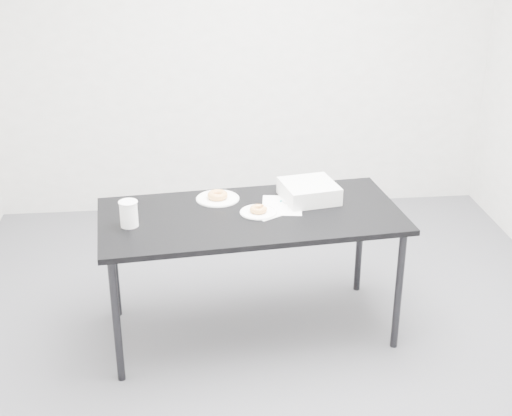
{
  "coord_description": "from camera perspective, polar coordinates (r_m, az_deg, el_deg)",
  "views": [
    {
      "loc": [
        -0.46,
        -3.57,
        2.44
      ],
      "look_at": [
        -0.1,
        0.02,
        0.84
      ],
      "focal_mm": 50.0,
      "sensor_mm": 36.0,
      "label": 1
    }
  ],
  "objects": [
    {
      "name": "donut_far",
      "position": [
        4.22,
        -3.09,
        1.04
      ],
      "size": [
        0.13,
        0.13,
        0.04
      ],
      "primitive_type": "torus",
      "rotation": [
        0.0,
        0.0,
        -0.06
      ],
      "color": "#DD8746",
      "rests_on": "plate_far"
    },
    {
      "name": "pen",
      "position": [
        4.23,
        2.63,
        0.78
      ],
      "size": [
        0.12,
        0.08,
        0.01
      ],
      "primitive_type": "cylinder",
      "rotation": [
        0.0,
        1.57,
        0.61
      ],
      "color": "#0D948C",
      "rests_on": "scorecard"
    },
    {
      "name": "cup_lid",
      "position": [
        4.2,
        2.72,
        0.62
      ],
      "size": [
        0.1,
        0.1,
        0.01
      ],
      "primitive_type": "cylinder",
      "color": "white",
      "rests_on": "table"
    },
    {
      "name": "wall_back",
      "position": [
        5.69,
        -1.11,
        12.83
      ],
      "size": [
        4.0,
        0.02,
        2.7
      ],
      "primitive_type": "cube",
      "color": "white",
      "rests_on": "floor"
    },
    {
      "name": "bakery_box",
      "position": [
        4.22,
        4.26,
        1.35
      ],
      "size": [
        0.36,
        0.36,
        0.1
      ],
      "primitive_type": "cube",
      "rotation": [
        0.0,
        0.0,
        0.19
      ],
      "color": "silver",
      "rests_on": "table"
    },
    {
      "name": "donut_near",
      "position": [
        4.03,
        0.2,
        -0.09
      ],
      "size": [
        0.13,
        0.13,
        0.03
      ],
      "primitive_type": "torus",
      "rotation": [
        0.0,
        0.0,
        0.41
      ],
      "color": "#DD8746",
      "rests_on": "plate_near"
    },
    {
      "name": "logo_patch",
      "position": [
        4.24,
        2.86,
        0.82
      ],
      "size": [
        0.05,
        0.05,
        0.0
      ],
      "primitive_type": "cube",
      "rotation": [
        0.0,
        0.0,
        -0.14
      ],
      "color": "green",
      "rests_on": "scorecard"
    },
    {
      "name": "plate_near",
      "position": [
        4.04,
        0.2,
        -0.34
      ],
      "size": [
        0.21,
        0.21,
        0.01
      ],
      "primitive_type": "cylinder",
      "color": "white",
      "rests_on": "napkin"
    },
    {
      "name": "napkin",
      "position": [
        4.03,
        0.81,
        -0.46
      ],
      "size": [
        0.2,
        0.2,
        0.0
      ],
      "primitive_type": "cube",
      "rotation": [
        0.0,
        0.0,
        0.55
      ],
      "color": "white",
      "rests_on": "table"
    },
    {
      "name": "coffee_cup",
      "position": [
        3.92,
        -10.14,
        -0.45
      ],
      "size": [
        0.1,
        0.1,
        0.15
      ],
      "primitive_type": "cylinder",
      "color": "white",
      "rests_on": "table"
    },
    {
      "name": "scorecard",
      "position": [
        4.14,
        2.09,
        0.22
      ],
      "size": [
        0.26,
        0.32,
        0.0
      ],
      "primitive_type": "cube",
      "rotation": [
        0.0,
        0.0,
        -0.14
      ],
      "color": "white",
      "rests_on": "table"
    },
    {
      "name": "plate_far",
      "position": [
        4.23,
        -3.08,
        0.75
      ],
      "size": [
        0.26,
        0.26,
        0.01
      ],
      "primitive_type": "cylinder",
      "color": "white",
      "rests_on": "table"
    },
    {
      "name": "floor",
      "position": [
        4.35,
        1.3,
        -10.28
      ],
      "size": [
        4.0,
        4.0,
        0.0
      ],
      "primitive_type": "plane",
      "color": "#48484C",
      "rests_on": "ground"
    },
    {
      "name": "table",
      "position": [
        4.06,
        -0.42,
        -1.2
      ],
      "size": [
        1.78,
        0.96,
        0.78
      ],
      "rotation": [
        0.0,
        0.0,
        0.1
      ],
      "color": "black",
      "rests_on": "floor"
    }
  ]
}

